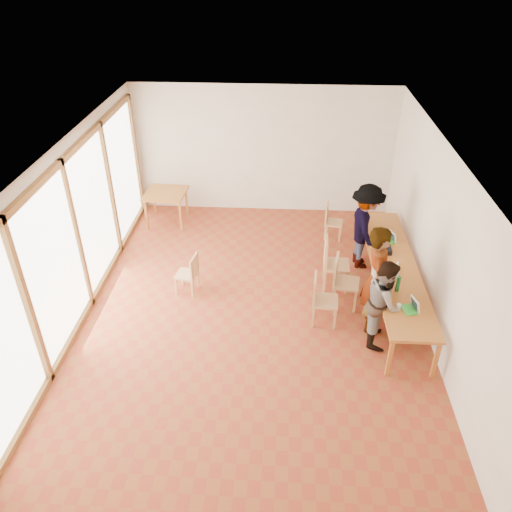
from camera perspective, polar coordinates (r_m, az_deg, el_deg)
The scene contains 25 objects.
ground at distance 9.02m, azimuth -0.42°, elevation -6.20°, with size 8.00×8.00×0.00m, color brown.
wall_back at distance 11.78m, azimuth 0.86°, elevation 11.97°, with size 6.00×0.10×3.00m, color beige.
wall_front at distance 5.16m, azimuth -3.65°, elevation -21.22°, with size 6.00×0.10×3.00m, color beige.
wall_right at distance 8.53m, azimuth 20.09°, elevation 1.28°, with size 0.10×8.00×3.00m, color beige.
window_wall at distance 8.85m, azimuth -19.98°, elevation 2.49°, with size 0.10×8.00×3.00m, color white.
ceiling at distance 7.51m, azimuth -0.52°, elevation 12.06°, with size 6.00×8.00×0.04m, color white.
communal_table at distance 9.22m, azimuth 15.48°, elevation -1.23°, with size 0.80×4.00×0.75m.
side_table at distance 11.68m, azimuth -10.28°, elevation 6.81°, with size 0.90×0.90×0.75m.
chair_near at distance 8.52m, azimuth 7.30°, elevation -4.39°, with size 0.46×0.46×0.49m.
chair_mid at distance 8.96m, azimuth 9.67°, elevation -2.29°, with size 0.53×0.53×0.52m.
chair_far at distance 9.37m, azimuth 8.57°, elevation -0.26°, with size 0.50×0.50×0.54m.
chair_empty at distance 11.04m, azimuth 8.49°, elevation 4.35°, with size 0.43×0.43×0.42m.
chair_spare at distance 9.26m, azimuth -7.51°, elevation -1.62°, with size 0.43×0.43×0.42m.
person_near at distance 8.37m, azimuth 13.66°, elevation -2.60°, with size 0.70×0.46×1.92m, color gray.
person_mid at distance 8.22m, azimuth 14.44°, elevation -5.16°, with size 0.74×0.58×1.52m, color gray.
person_far at distance 10.00m, azimuth 12.38°, elevation 3.28°, with size 1.14×0.65×1.76m, color gray.
laptop_near at distance 8.16m, azimuth 17.38°, elevation -5.57°, with size 0.29×0.30×0.22m.
laptop_mid at distance 8.90m, azimuth 15.46°, elevation -1.73°, with size 0.30×0.31×0.21m.
laptop_far at distance 9.86m, azimuth 15.12°, elevation 1.93°, with size 0.27×0.28×0.20m.
yellow_mug at distance 8.98m, azimuth 15.69°, elevation -1.53°, with size 0.11×0.11×0.09m, color yellow.
green_bottle at distance 8.46m, azimuth 15.92°, elevation -3.09°, with size 0.07×0.07×0.28m, color #136533.
clear_glass at distance 8.14m, azimuth 16.00°, elevation -5.57°, with size 0.07×0.07×0.09m, color silver.
condiment_cup at distance 9.99m, azimuth 15.36°, elevation 2.14°, with size 0.08×0.08×0.06m, color white.
pink_phone at distance 10.22m, azimuth 14.88°, elevation 2.79°, with size 0.05×0.10×0.01m, color #E84D8E.
black_pouch at distance 9.51m, azimuth 14.72°, elevation 0.68°, with size 0.16×0.26×0.09m, color black.
Camera 1 is at (0.49, -7.01, 5.66)m, focal length 35.00 mm.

